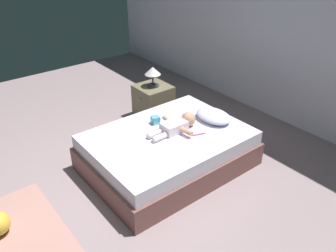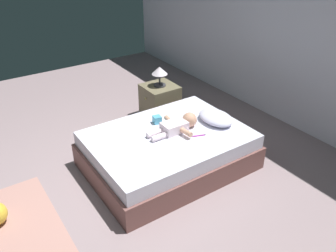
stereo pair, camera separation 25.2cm
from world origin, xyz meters
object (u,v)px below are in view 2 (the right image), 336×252
at_px(bed, 168,150).
at_px(pillow, 216,117).
at_px(baby, 178,125).
at_px(lamp, 160,72).
at_px(toothbrush, 200,135).
at_px(nightstand, 160,101).
at_px(toy_block, 157,120).

xyz_separation_m(bed, pillow, (0.09, 0.62, 0.28)).
relative_size(baby, lamp, 2.19).
bearing_deg(toothbrush, pillow, 112.72).
xyz_separation_m(bed, baby, (-0.00, 0.14, 0.29)).
relative_size(nightstand, lamp, 1.71).
distance_m(lamp, toy_block, 1.02).
xyz_separation_m(pillow, toy_block, (-0.36, -0.59, -0.01)).
distance_m(pillow, lamp, 1.20).
relative_size(pillow, nightstand, 0.96).
distance_m(toothbrush, nightstand, 1.39).
relative_size(toothbrush, toy_block, 1.48).
bearing_deg(nightstand, toothbrush, -14.24).
distance_m(baby, toy_block, 0.30).
height_order(toothbrush, nightstand, nightstand).
bearing_deg(toy_block, pillow, 58.46).
distance_m(bed, toy_block, 0.39).
xyz_separation_m(nightstand, toy_block, (0.82, -0.57, 0.24)).
bearing_deg(toothbrush, bed, -131.80).
distance_m(bed, toothbrush, 0.42).
bearing_deg(toothbrush, toy_block, -155.75).
bearing_deg(toy_block, bed, -6.72).
relative_size(baby, nightstand, 1.28).
bearing_deg(baby, toy_block, -158.74).
height_order(pillow, baby, baby).
bearing_deg(baby, bed, -89.37).
distance_m(bed, baby, 0.32).
relative_size(pillow, lamp, 1.65).
height_order(bed, toy_block, toy_block).
bearing_deg(nightstand, bed, -28.71).
xyz_separation_m(baby, lamp, (-1.10, 0.46, 0.19)).
bearing_deg(toy_block, lamp, 145.29).
distance_m(bed, nightstand, 1.25).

